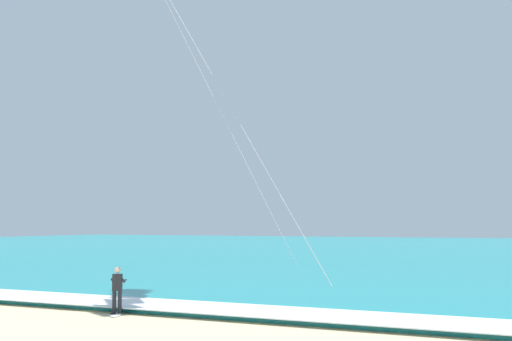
{
  "coord_description": "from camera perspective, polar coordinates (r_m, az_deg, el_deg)",
  "views": [
    {
      "loc": [
        12.2,
        -4.47,
        3.24
      ],
      "look_at": [
        2.0,
        18.07,
        5.41
      ],
      "focal_mm": 42.63,
      "sensor_mm": 36.0,
      "label": 1
    }
  ],
  "objects": [
    {
      "name": "surf_foam",
      "position": [
        23.24,
        -7.74,
        -12.43
      ],
      "size": [
        200.0,
        2.83,
        0.04
      ],
      "primitive_type": "cube",
      "color": "white",
      "rests_on": "sea"
    },
    {
      "name": "surfboard",
      "position": [
        22.83,
        -12.94,
        -12.98
      ],
      "size": [
        1.03,
        1.45,
        0.09
      ],
      "color": "white",
      "rests_on": "ground"
    },
    {
      "name": "sea",
      "position": [
        79.55,
        15.63,
        -7.09
      ],
      "size": [
        200.0,
        120.0,
        0.2
      ],
      "primitive_type": "cube",
      "color": "teal",
      "rests_on": "ground"
    },
    {
      "name": "kitesurfer",
      "position": [
        22.74,
        -12.88,
        -10.69
      ],
      "size": [
        0.67,
        0.66,
        1.69
      ],
      "color": "#232328",
      "rests_on": "ground"
    }
  ]
}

